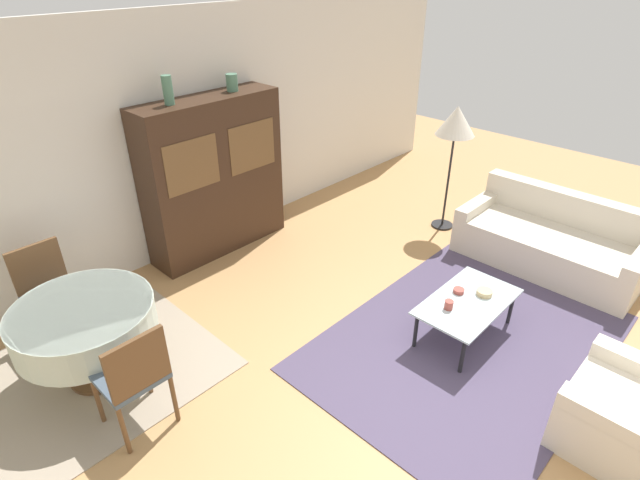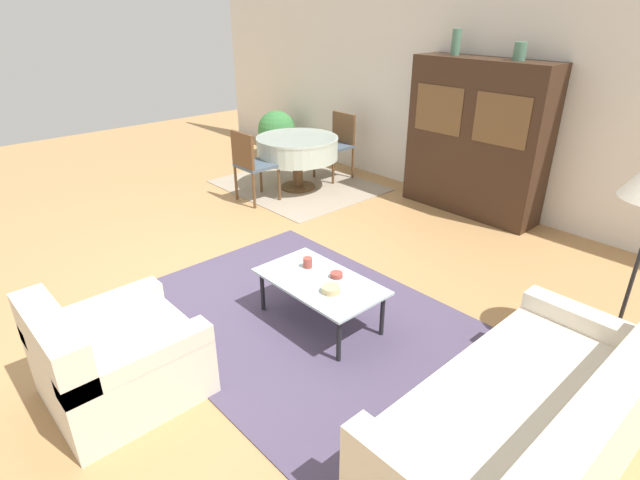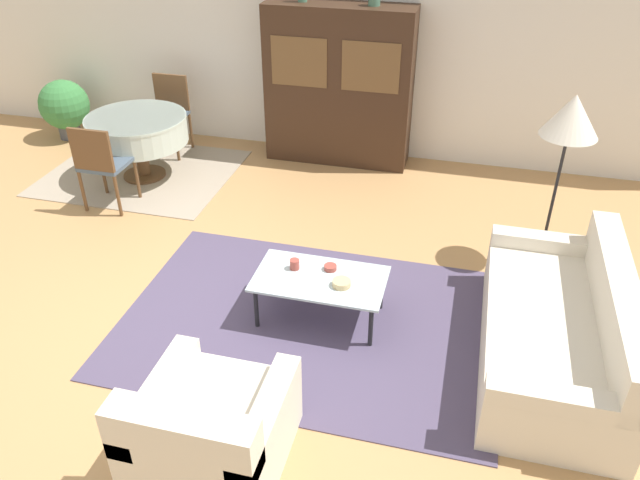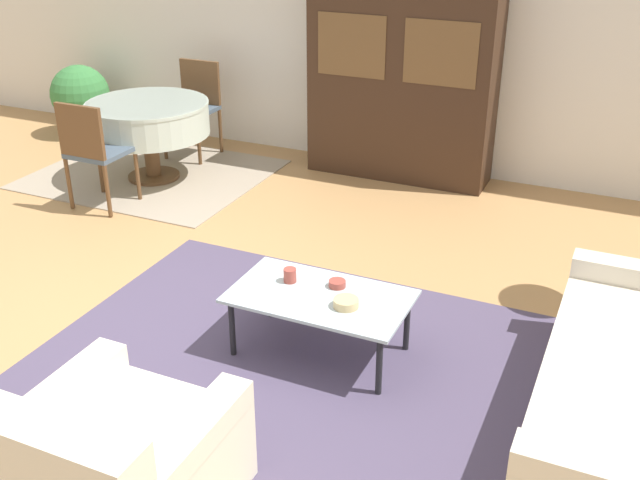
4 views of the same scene
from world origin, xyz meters
name	(u,v)px [view 3 (image 3 of 4)]	position (x,y,z in m)	size (l,w,h in m)	color
ground_plane	(189,321)	(0.00, 0.00, 0.00)	(14.00, 14.00, 0.00)	tan
wall_back	(306,39)	(0.00, 3.63, 1.35)	(10.00, 0.06, 2.70)	silver
area_rug	(309,322)	(0.95, 0.23, 0.01)	(3.00, 2.12, 0.01)	#4C425B
dining_rug	(142,173)	(-1.68, 2.37, 0.01)	(2.11, 1.76, 0.01)	gray
couch	(559,332)	(2.83, 0.25, 0.28)	(0.94, 1.96, 0.79)	beige
armchair	(210,433)	(0.74, -1.24, 0.29)	(0.85, 0.91, 0.77)	beige
coffee_table	(320,282)	(1.02, 0.31, 0.36)	(1.04, 0.59, 0.39)	black
display_cabinet	(339,86)	(0.47, 3.34, 0.91)	(1.69, 0.48, 1.82)	#382316
dining_table	(137,130)	(-1.60, 2.29, 0.58)	(1.11, 1.11, 0.72)	brown
dining_chair_near	(101,161)	(-1.60, 1.52, 0.54)	(0.44, 0.44, 0.93)	brown
dining_chair_far	(169,109)	(-1.60, 3.07, 0.54)	(0.44, 0.44, 0.93)	brown
floor_lamp	(571,120)	(2.79, 1.62, 1.38)	(0.47, 0.47, 1.60)	black
cup	(295,264)	(0.79, 0.39, 0.44)	(0.08, 0.08, 0.08)	#9E4238
bowl	(342,283)	(1.21, 0.26, 0.42)	(0.14, 0.14, 0.05)	tan
bowl_small	(330,268)	(1.07, 0.44, 0.42)	(0.10, 0.10, 0.04)	#9E4238
potted_plant	(64,106)	(-3.10, 3.10, 0.43)	(0.63, 0.63, 0.76)	#4C4C51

